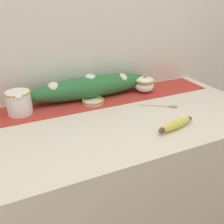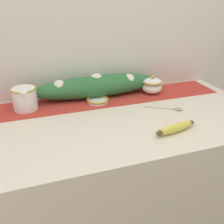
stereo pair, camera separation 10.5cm
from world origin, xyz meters
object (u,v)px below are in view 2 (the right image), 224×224
Objects in this scene: sugar_bowl at (152,85)px; banana at (176,128)px; small_dish at (98,100)px; spoon at (176,109)px; cream_pitcher at (25,98)px.

sugar_bowl reaches higher than banana.
small_dish reaches higher than spoon.
cream_pitcher is 0.71m from spoon.
sugar_bowl is at bearing 5.30° from small_dish.
banana is at bearing -60.01° from small_dish.
cream_pitcher is at bearing 179.91° from sugar_bowl.
banana is 0.21m from spoon.
sugar_bowl reaches higher than spoon.
cream_pitcher is 1.22× the size of small_dish.
cream_pitcher reaches higher than small_dish.
small_dish is (0.34, -0.03, -0.05)m from cream_pitcher.
small_dish is at bearing 179.95° from spoon.
small_dish is at bearing 119.99° from banana.
cream_pitcher is 0.66m from sugar_bowl.
sugar_bowl reaches higher than small_dish.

